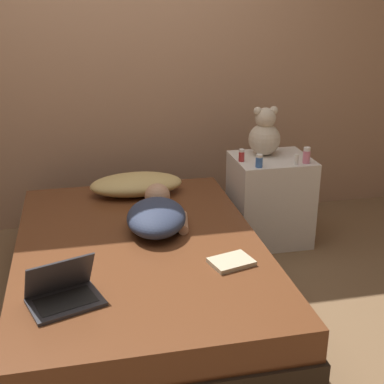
# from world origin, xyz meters

# --- Properties ---
(ground_plane) EXTENTS (12.00, 12.00, 0.00)m
(ground_plane) POSITION_xyz_m (0.00, 0.00, 0.00)
(ground_plane) COLOR brown
(wall_back) EXTENTS (8.00, 0.06, 2.60)m
(wall_back) POSITION_xyz_m (0.00, 1.27, 1.30)
(wall_back) COLOR tan
(wall_back) RESTS_ON ground_plane
(bed) EXTENTS (1.37, 1.98, 0.40)m
(bed) POSITION_xyz_m (0.00, 0.00, 0.20)
(bed) COLOR #2D2319
(bed) RESTS_ON ground_plane
(nightstand) EXTENTS (0.53, 0.46, 0.62)m
(nightstand) POSITION_xyz_m (1.01, 0.66, 0.31)
(nightstand) COLOR silver
(nightstand) RESTS_ON ground_plane
(pillow) EXTENTS (0.63, 0.34, 0.14)m
(pillow) POSITION_xyz_m (0.07, 0.75, 0.47)
(pillow) COLOR tan
(pillow) RESTS_ON bed
(person_lying) EXTENTS (0.42, 0.68, 0.16)m
(person_lying) POSITION_xyz_m (0.13, 0.20, 0.47)
(person_lying) COLOR #2D3851
(person_lying) RESTS_ON bed
(laptop) EXTENTS (0.37, 0.31, 0.21)m
(laptop) POSITION_xyz_m (-0.40, -0.52, 0.45)
(laptop) COLOR #333338
(laptop) RESTS_ON bed
(teddy_bear) EXTENTS (0.22, 0.22, 0.34)m
(teddy_bear) POSITION_xyz_m (0.97, 0.74, 0.77)
(teddy_bear) COLOR beige
(teddy_bear) RESTS_ON nightstand
(bottle_pink) EXTENTS (0.05, 0.05, 0.11)m
(bottle_pink) POSITION_xyz_m (1.19, 0.50, 0.68)
(bottle_pink) COLOR pink
(bottle_pink) RESTS_ON nightstand
(bottle_white) EXTENTS (0.03, 0.03, 0.07)m
(bottle_white) POSITION_xyz_m (1.11, 0.48, 0.66)
(bottle_white) COLOR white
(bottle_white) RESTS_ON nightstand
(bottle_blue) EXTENTS (0.05, 0.05, 0.09)m
(bottle_blue) POSITION_xyz_m (0.85, 0.48, 0.66)
(bottle_blue) COLOR #3866B2
(bottle_blue) RESTS_ON nightstand
(bottle_red) EXTENTS (0.04, 0.04, 0.09)m
(bottle_red) POSITION_xyz_m (0.78, 0.63, 0.66)
(bottle_red) COLOR #B72D2D
(bottle_red) RESTS_ON nightstand
(book) EXTENTS (0.24, 0.21, 0.02)m
(book) POSITION_xyz_m (0.43, -0.34, 0.41)
(book) COLOR #C6B793
(book) RESTS_ON bed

